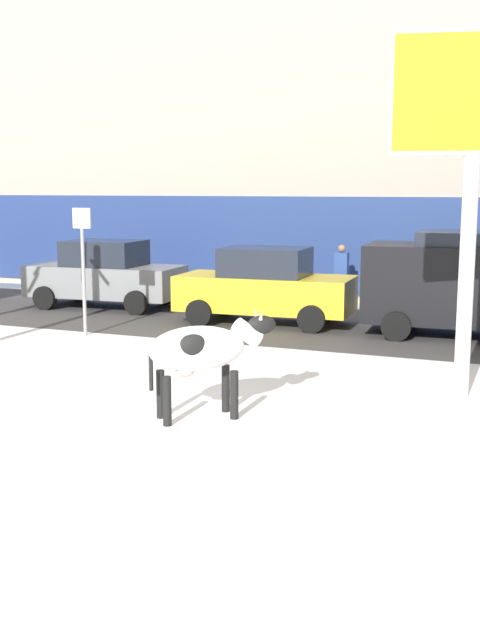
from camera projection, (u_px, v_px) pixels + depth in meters
ground_plane at (157, 428)px, 10.62m from camera, size 120.00×120.00×0.00m
road_strip at (327, 326)px, 18.41m from camera, size 60.00×5.60×0.01m
building_facade at (395, 82)px, 23.91m from camera, size 44.00×6.10×13.00m
cow_holstein at (201, 350)px, 10.93m from camera, size 1.70×1.56×1.54m
billboard at (474, 116)px, 11.55m from camera, size 2.49×0.81×5.56m
car_grey_sedan at (105, 275)px, 21.18m from camera, size 4.30×2.18×1.84m
car_yellow_sedan at (265, 286)px, 18.70m from camera, size 4.30×2.18×1.84m
car_black_van at (474, 281)px, 16.88m from camera, size 4.71×2.33×2.32m
pedestrian_near_billboard at (341, 276)px, 21.08m from camera, size 0.36×0.24×1.73m
street_sign at (83, 261)px, 17.02m from camera, size 0.44×0.08×2.82m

